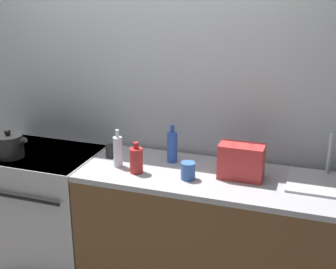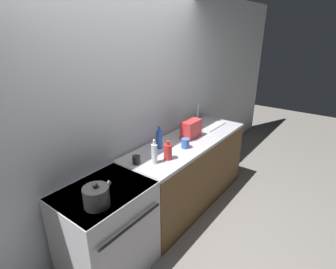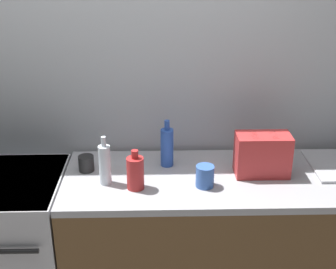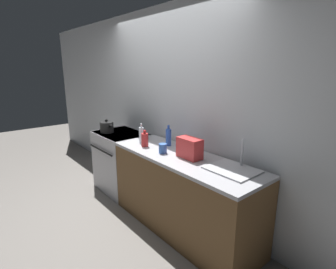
{
  "view_description": "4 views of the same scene",
  "coord_description": "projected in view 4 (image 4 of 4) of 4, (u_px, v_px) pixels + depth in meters",
  "views": [
    {
      "loc": [
        1.19,
        -2.33,
        2.11
      ],
      "look_at": [
        0.25,
        0.4,
        1.1
      ],
      "focal_mm": 50.0,
      "sensor_mm": 36.0,
      "label": 1
    },
    {
      "loc": [
        -1.83,
        -1.25,
        2.14
      ],
      "look_at": [
        0.34,
        0.38,
        1.05
      ],
      "focal_mm": 28.0,
      "sensor_mm": 36.0,
      "label": 2
    },
    {
      "loc": [
        0.21,
        -1.81,
        2.05
      ],
      "look_at": [
        0.26,
        0.33,
        1.12
      ],
      "focal_mm": 50.0,
      "sensor_mm": 36.0,
      "label": 3
    },
    {
      "loc": [
        2.66,
        -1.54,
        1.85
      ],
      "look_at": [
        0.34,
        0.38,
        1.06
      ],
      "focal_mm": 28.0,
      "sensor_mm": 36.0,
      "label": 4
    }
  ],
  "objects": [
    {
      "name": "bottle_red",
      "position": [
        145.0,
        140.0,
        3.2
      ],
      "size": [
        0.08,
        0.08,
        0.2
      ],
      "color": "#B72828",
      "rests_on": "counter_block"
    },
    {
      "name": "cup_black",
      "position": [
        145.0,
        136.0,
        3.53
      ],
      "size": [
        0.08,
        0.08,
        0.08
      ],
      "color": "black",
      "rests_on": "counter_block"
    },
    {
      "name": "cup_blue",
      "position": [
        163.0,
        148.0,
        2.96
      ],
      "size": [
        0.09,
        0.09,
        0.11
      ],
      "color": "#3860B2",
      "rests_on": "counter_block"
    },
    {
      "name": "bottle_clear",
      "position": [
        141.0,
        135.0,
        3.34
      ],
      "size": [
        0.06,
        0.06,
        0.25
      ],
      "color": "silver",
      "rests_on": "counter_block"
    },
    {
      "name": "bottle_blue",
      "position": [
        168.0,
        137.0,
        3.22
      ],
      "size": [
        0.07,
        0.07,
        0.26
      ],
      "color": "#2D56B7",
      "rests_on": "counter_block"
    },
    {
      "name": "stove",
      "position": [
        122.0,
        161.0,
        3.97
      ],
      "size": [
        0.78,
        0.64,
        0.89
      ],
      "color": "#B7B7BC",
      "rests_on": "ground_plane"
    },
    {
      "name": "wall_back",
      "position": [
        170.0,
        109.0,
        3.49
      ],
      "size": [
        8.0,
        0.05,
        2.6
      ],
      "color": "silver",
      "rests_on": "ground_plane"
    },
    {
      "name": "toaster",
      "position": [
        190.0,
        148.0,
        2.79
      ],
      "size": [
        0.28,
        0.15,
        0.22
      ],
      "color": "red",
      "rests_on": "counter_block"
    },
    {
      "name": "counter_block",
      "position": [
        182.0,
        193.0,
        2.98
      ],
      "size": [
        1.9,
        0.63,
        0.89
      ],
      "color": "brown",
      "rests_on": "ground_plane"
    },
    {
      "name": "kettle",
      "position": [
        107.0,
        127.0,
        3.88
      ],
      "size": [
        0.25,
        0.2,
        0.2
      ],
      "color": "black",
      "rests_on": "stove"
    },
    {
      "name": "ground_plane",
      "position": [
        129.0,
        213.0,
        3.4
      ],
      "size": [
        12.0,
        12.0,
        0.0
      ],
      "primitive_type": "plane",
      "color": "slate"
    },
    {
      "name": "sink_tray",
      "position": [
        233.0,
        169.0,
        2.48
      ],
      "size": [
        0.46,
        0.37,
        0.28
      ],
      "color": "#B7B7BC",
      "rests_on": "counter_block"
    }
  ]
}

